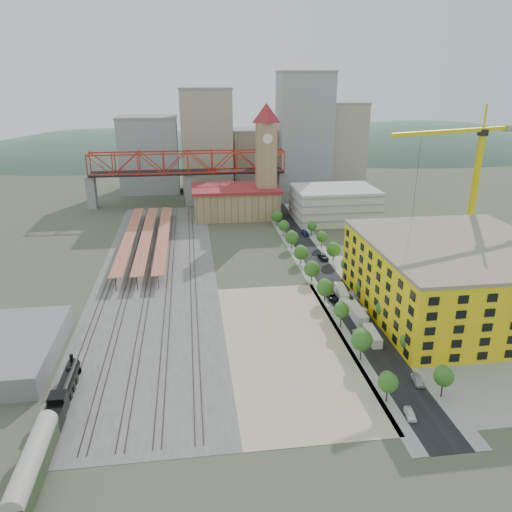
{
  "coord_description": "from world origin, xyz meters",
  "views": [
    {
      "loc": [
        -24.68,
        -130.65,
        58.25
      ],
      "look_at": [
        -6.86,
        1.64,
        10.0
      ],
      "focal_mm": 35.0,
      "sensor_mm": 36.0,
      "label": 1
    }
  ],
  "objects": [
    {
      "name": "car_0",
      "position": [
        13.0,
        -60.0,
        0.69
      ],
      "size": [
        2.22,
        4.23,
        1.37
      ],
      "primitive_type": "imported",
      "rotation": [
        0.0,
        0.0,
        -0.15
      ],
      "color": "white",
      "rests_on": "ground"
    },
    {
      "name": "platform_canopies",
      "position": [
        -41.0,
        45.0,
        3.99
      ],
      "size": [
        16.0,
        80.0,
        4.12
      ],
      "color": "#D17550",
      "rests_on": "ground"
    },
    {
      "name": "distant_hills",
      "position": [
        45.28,
        260.0,
        -79.54
      ],
      "size": [
        647.0,
        264.0,
        227.0
      ],
      "color": "#4C6B59",
      "rests_on": "ground"
    },
    {
      "name": "site_trailer_a",
      "position": [
        16.0,
        -32.16,
        1.17
      ],
      "size": [
        2.68,
        8.68,
        2.35
      ],
      "primitive_type": "cube",
      "rotation": [
        0.0,
        0.0,
        -0.05
      ],
      "color": "silver",
      "rests_on": "ground"
    },
    {
      "name": "site_trailer_d",
      "position": [
        16.0,
        -7.55,
        1.3
      ],
      "size": [
        3.42,
        9.73,
        2.61
      ],
      "primitive_type": "cube",
      "rotation": [
        0.0,
        0.0,
        -0.1
      ],
      "color": "silver",
      "rests_on": "ground"
    },
    {
      "name": "warehouse",
      "position": [
        -66.0,
        -30.0,
        2.5
      ],
      "size": [
        22.0,
        32.0,
        5.0
      ],
      "primitive_type": "cube",
      "color": "gray",
      "rests_on": "ground"
    },
    {
      "name": "construction_building",
      "position": [
        42.0,
        -20.0,
        9.41
      ],
      "size": [
        44.6,
        50.6,
        18.8
      ],
      "color": "#FDFF15",
      "rests_on": "ground"
    },
    {
      "name": "ground",
      "position": [
        0.0,
        0.0,
        0.0
      ],
      "size": [
        400.0,
        400.0,
        0.0
      ],
      "primitive_type": "plane",
      "color": "#474C38",
      "rests_on": "ground"
    },
    {
      "name": "street_asphalt",
      "position": [
        16.0,
        15.0,
        0.03
      ],
      "size": [
        12.0,
        170.0,
        0.06
      ],
      "primitive_type": "cube",
      "color": "black",
      "rests_on": "ground"
    },
    {
      "name": "station_hall",
      "position": [
        -5.0,
        82.0,
        6.67
      ],
      "size": [
        38.0,
        24.0,
        13.1
      ],
      "color": "tan",
      "rests_on": "ground"
    },
    {
      "name": "car_4",
      "position": [
        19.0,
        -50.09,
        0.76
      ],
      "size": [
        2.29,
        4.65,
        1.52
      ],
      "primitive_type": "imported",
      "rotation": [
        0.0,
        0.0,
        -0.11
      ],
      "color": "#BCBCBC",
      "rests_on": "ground"
    },
    {
      "name": "car_7",
      "position": [
        19.0,
        50.06,
        0.78
      ],
      "size": [
        2.24,
        5.38,
        1.56
      ],
      "primitive_type": "imported",
      "rotation": [
        0.0,
        0.0,
        0.01
      ],
      "color": "navy",
      "rests_on": "ground"
    },
    {
      "name": "coach",
      "position": [
        -50.0,
        -67.04,
        3.22
      ],
      "size": [
        3.32,
        19.29,
        6.05
      ],
      "color": "#2B391F",
      "rests_on": "ground"
    },
    {
      "name": "site_trailer_c",
      "position": [
        16.0,
        -17.47,
        1.22
      ],
      "size": [
        5.26,
        9.21,
        2.45
      ],
      "primitive_type": "cube",
      "rotation": [
        0.0,
        0.0,
        0.35
      ],
      "color": "silver",
      "rests_on": "ground"
    },
    {
      "name": "rail_tracks",
      "position": [
        -37.8,
        17.5,
        0.15
      ],
      "size": [
        26.56,
        160.0,
        0.18
      ],
      "color": "#382B23",
      "rests_on": "ground"
    },
    {
      "name": "car_3",
      "position": [
        13.0,
        12.76,
        0.79
      ],
      "size": [
        2.52,
        5.58,
        1.59
      ],
      "primitive_type": "imported",
      "rotation": [
        0.0,
        0.0,
        0.05
      ],
      "color": "navy",
      "rests_on": "ground"
    },
    {
      "name": "ballast_strip",
      "position": [
        -36.0,
        17.5,
        0.03
      ],
      "size": [
        36.0,
        165.0,
        0.06
      ],
      "primitive_type": "cube",
      "color": "#605E59",
      "rests_on": "ground"
    },
    {
      "name": "sidewalk_east",
      "position": [
        21.5,
        15.0,
        0.02
      ],
      "size": [
        3.0,
        170.0,
        0.04
      ],
      "primitive_type": "cube",
      "color": "gray",
      "rests_on": "ground"
    },
    {
      "name": "locomotive",
      "position": [
        -50.0,
        -47.53,
        2.16
      ],
      "size": [
        3.0,
        23.14,
        5.79
      ],
      "color": "black",
      "rests_on": "ground"
    },
    {
      "name": "dirt_lot",
      "position": [
        -4.0,
        -31.5,
        0.03
      ],
      "size": [
        28.0,
        67.0,
        0.06
      ],
      "primitive_type": "cube",
      "color": "tan",
      "rests_on": "ground"
    },
    {
      "name": "street_trees",
      "position": [
        16.0,
        5.0,
        0.0
      ],
      "size": [
        15.4,
        124.4,
        8.0
      ],
      "color": "#30631D",
      "rests_on": "ground"
    },
    {
      "name": "skyline",
      "position": [
        7.47,
        142.31,
        22.81
      ],
      "size": [
        133.0,
        46.0,
        60.0
      ],
      "color": "#9EA0A3",
      "rests_on": "ground"
    },
    {
      "name": "sidewalk_west",
      "position": [
        10.5,
        15.0,
        0.02
      ],
      "size": [
        3.0,
        170.0,
        0.04
      ],
      "primitive_type": "cube",
      "color": "gray",
      "rests_on": "ground"
    },
    {
      "name": "site_trailer_b",
      "position": [
        16.0,
        -20.95,
        1.43
      ],
      "size": [
        2.85,
        10.46,
        2.86
      ],
      "primitive_type": "cube",
      "rotation": [
        0.0,
        0.0,
        -0.01
      ],
      "color": "silver",
      "rests_on": "ground"
    },
    {
      "name": "truss_bridge",
      "position": [
        -25.0,
        105.0,
        18.86
      ],
      "size": [
        94.0,
        9.6,
        25.6
      ],
      "color": "gray",
      "rests_on": "ground"
    },
    {
      "name": "parking_garage",
      "position": [
        36.0,
        70.0,
        7.0
      ],
      "size": [
        34.0,
        26.0,
        14.0
      ],
      "primitive_type": "cube",
      "color": "silver",
      "rests_on": "ground"
    },
    {
      "name": "car_2",
      "position": [
        13.0,
        -8.7,
        0.75
      ],
      "size": [
        2.5,
        5.41,
        1.5
      ],
      "primitive_type": "imported",
      "rotation": [
        0.0,
        0.0,
        -0.0
      ],
      "color": "black",
      "rests_on": "ground"
    },
    {
      "name": "car_6",
      "position": [
        19.0,
        22.92,
        0.77
      ],
      "size": [
        2.79,
        5.66,
        1.54
      ],
      "primitive_type": "imported",
      "rotation": [
        0.0,
        0.0,
        0.04
      ],
      "color": "black",
      "rests_on": "ground"
    },
    {
      "name": "clock_tower",
      "position": [
        8.0,
        79.99,
        28.7
      ],
      "size": [
        12.0,
        12.0,
        52.0
      ],
      "color": "tan",
      "rests_on": "ground"
    },
    {
      "name": "tower_crane",
      "position": [
        59.5,
        9.75,
        31.32
      ],
      "size": [
        45.38,
        17.4,
        50.75
      ],
      "color": "yellow",
      "rests_on": "ground"
    },
    {
      "name": "car_5",
      "position": [
        19.0,
        -8.51,
        0.77
      ],
      "size": [
        2.3,
        4.85,
        1.53
      ],
      "primitive_type": "imported",
      "rotation": [
        0.0,
        0.0,
        0.15
      ],
      "color": "#A7A7AD",
      "rests_on": "ground"
    },
    {
      "name": "construction_pad",
      "position": [
        45.0,
        -20.0,
        0.03
      ],
      "size": [
        50.0,
        90.0,
        0.06
      ],
      "primitive_type": "cube",
      "color": "gray",
      "rests_on": "ground"
    },
    {
      "name": "car_1",
      "position": [
        13.0,
        -30.59,
        0.72
      ],
      "size": [
        1.88,
        4.47,
        1.43
      ],
      "primitive_type": "imported",
      "rotation": [
        0.0,
        0.0,
        -0.09
      ],
      "color": "#A5A6AA",
      "rests_on": "ground"
    }
  ]
}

